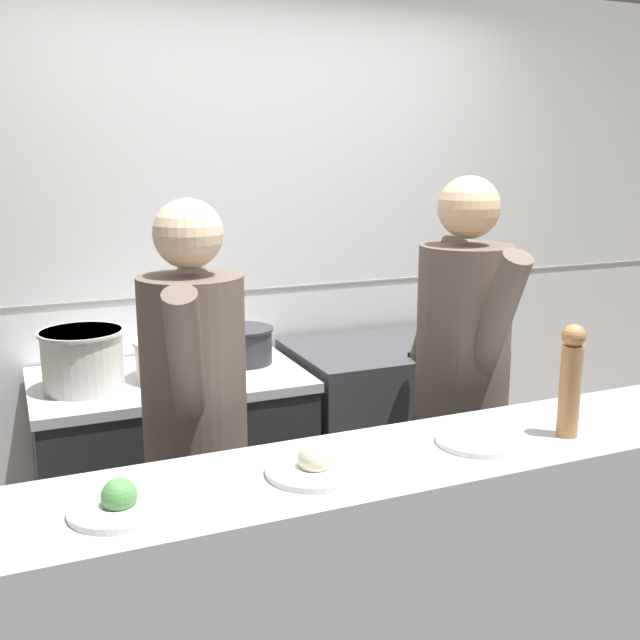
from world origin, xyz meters
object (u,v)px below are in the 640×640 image
at_px(oven_range, 173,473).
at_px(chef_head_cook, 196,425).
at_px(plated_dish_dessert, 479,440).
at_px(plated_dish_appetiser, 315,465).
at_px(braising_pot, 244,344).
at_px(chefs_knife, 432,349).
at_px(stock_pot, 83,359).
at_px(chef_sous, 461,380).
at_px(plated_dish_main, 120,503).
at_px(pepper_mill, 571,379).
at_px(sauce_pot, 175,357).

distance_m(oven_range, chef_head_cook, 0.86).
bearing_deg(plated_dish_dessert, plated_dish_appetiser, -179.63).
distance_m(braising_pot, chefs_knife, 0.86).
bearing_deg(chefs_knife, plated_dish_appetiser, -132.83).
xyz_separation_m(stock_pot, chefs_knife, (1.52, -0.11, -0.10)).
xyz_separation_m(stock_pot, chef_sous, (1.31, -0.67, -0.06)).
bearing_deg(plated_dish_main, plated_dish_dessert, 1.28).
relative_size(oven_range, braising_pot, 4.25).
xyz_separation_m(oven_range, chefs_knife, (1.18, -0.16, 0.47)).
distance_m(chefs_knife, plated_dish_appetiser, 1.55).
height_order(oven_range, braising_pot, braising_pot).
bearing_deg(plated_dish_appetiser, braising_pot, 80.53).
distance_m(oven_range, chefs_knife, 1.28).
distance_m(plated_dish_main, chef_sous, 1.48).
bearing_deg(chef_head_cook, pepper_mill, -14.39).
bearing_deg(chef_sous, sauce_pot, 148.19).
relative_size(sauce_pot, chef_sous, 0.20).
bearing_deg(chef_head_cook, stock_pot, 131.62).
xyz_separation_m(plated_dish_dessert, chef_head_cook, (-0.70, 0.58, -0.05)).
distance_m(sauce_pot, plated_dish_appetiser, 1.26).
xyz_separation_m(plated_dish_appetiser, plated_dish_dessert, (0.52, 0.00, -0.01)).
bearing_deg(stock_pot, chefs_knife, -4.06).
bearing_deg(chef_sous, pepper_mill, -90.07).
bearing_deg(plated_dish_appetiser, plated_dish_dessert, 0.37).
relative_size(braising_pot, chef_sous, 0.15).
xyz_separation_m(sauce_pot, chef_head_cook, (-0.08, -0.67, -0.05)).
xyz_separation_m(oven_range, sauce_pot, (0.02, -0.04, 0.53)).
relative_size(oven_range, stock_pot, 3.39).
relative_size(chefs_knife, pepper_mill, 1.10).
height_order(stock_pot, plated_dish_dessert, stock_pot).
xyz_separation_m(oven_range, chef_sous, (0.97, -0.72, 0.51)).
relative_size(braising_pot, plated_dish_main, 1.07).
bearing_deg(braising_pot, plated_dish_main, -118.21).
bearing_deg(plated_dish_dessert, oven_range, 116.47).
height_order(oven_range, plated_dish_appetiser, plated_dish_appetiser).
relative_size(oven_range, sauce_pot, 3.28).
relative_size(plated_dish_main, chef_sous, 0.14).
bearing_deg(oven_range, plated_dish_main, -106.41).
relative_size(stock_pot, plated_dish_dessert, 1.29).
distance_m(stock_pot, chef_head_cook, 0.72).
height_order(braising_pot, plated_dish_appetiser, plated_dish_appetiser).
height_order(braising_pot, plated_dish_main, plated_dish_main).
relative_size(plated_dish_dessert, pepper_mill, 0.74).
xyz_separation_m(sauce_pot, plated_dish_dessert, (0.62, -1.26, 0.00)).
height_order(plated_dish_main, chef_head_cook, chef_head_cook).
relative_size(chefs_knife, chef_sous, 0.22).
bearing_deg(braising_pot, plated_dish_appetiser, -99.47).
bearing_deg(oven_range, plated_dish_dessert, -63.53).
height_order(plated_dish_main, plated_dish_appetiser, plated_dish_appetiser).
distance_m(sauce_pot, chefs_knife, 1.16).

